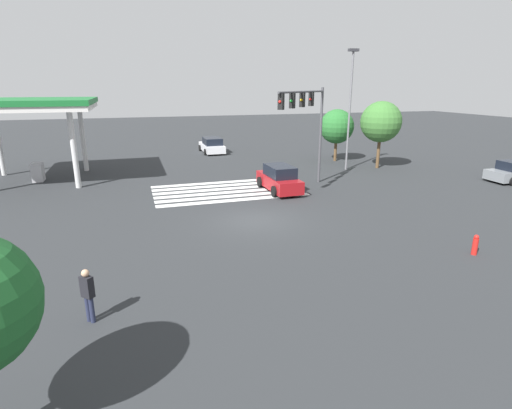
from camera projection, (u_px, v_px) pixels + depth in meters
ground_plane at (256, 221)px, 20.47m from camera, size 148.21×148.21×0.00m
crosswalk_markings at (227, 191)px, 26.32m from camera, size 9.55×5.35×0.01m
traffic_signal_mast at (307, 113)px, 24.92m from camera, size 5.17×5.17×6.54m
car_1 at (212, 146)px, 41.05m from camera, size 2.17×4.71×1.56m
car_2 at (279, 179)px, 26.01m from camera, size 1.99×4.40×1.70m
gas_station_canopy at (28, 107)px, 27.46m from camera, size 8.63×8.63×5.78m
pedestrian at (88, 293)px, 11.45m from camera, size 0.41×0.41×1.67m
street_light_pole_a at (350, 101)px, 31.40m from camera, size 0.80×0.36×9.35m
tree_corner_a at (381, 122)px, 32.49m from camera, size 3.31×3.31×5.47m
tree_corner_b at (337, 127)px, 35.84m from camera, size 3.05×3.05×4.65m
fire_hydrant at (475, 245)px, 16.24m from camera, size 0.22×0.22×0.86m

